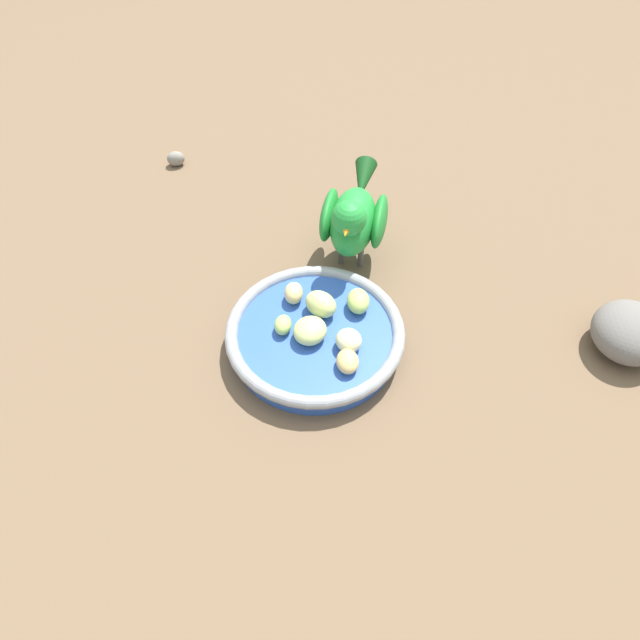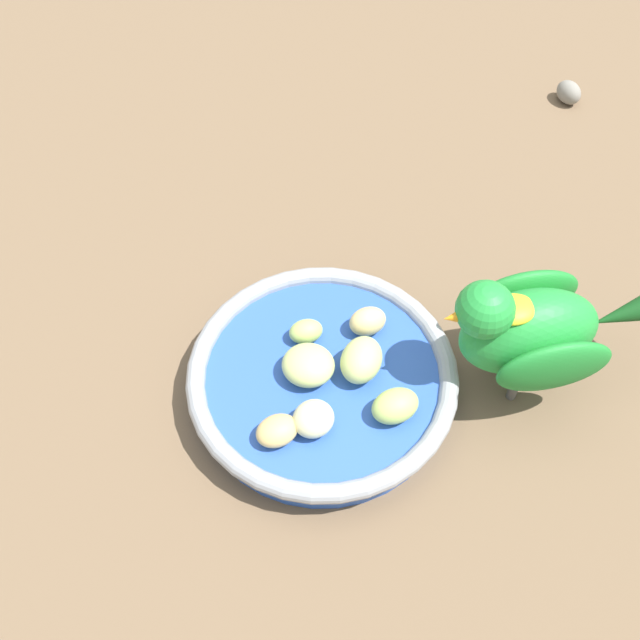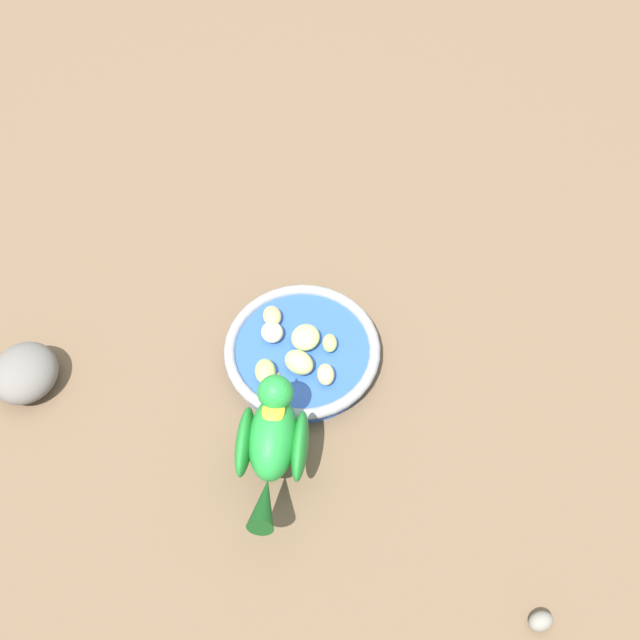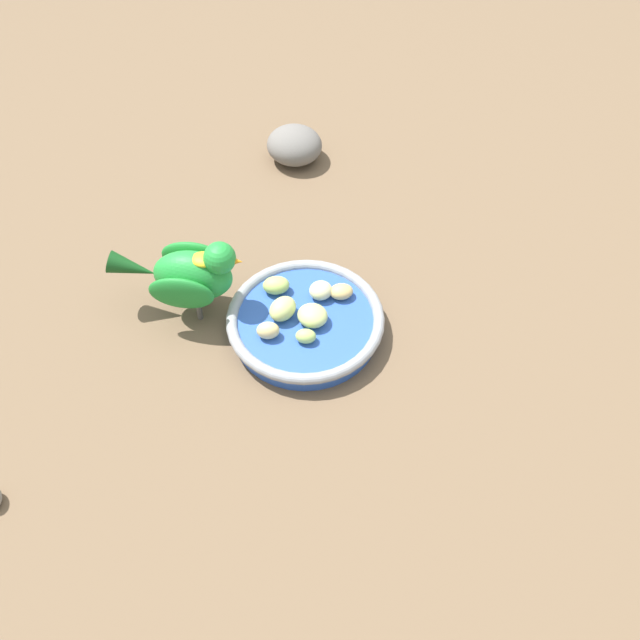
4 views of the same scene
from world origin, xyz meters
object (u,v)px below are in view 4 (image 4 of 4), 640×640
Objects in this scene: feeding_bowl at (305,322)px; parrot at (190,273)px; apple_piece_4 at (306,336)px; apple_piece_0 at (283,309)px; apple_piece_5 at (341,292)px; apple_piece_2 at (268,330)px; rock_large at (294,145)px; apple_piece_6 at (313,316)px; apple_piece_3 at (275,287)px; apple_piece_1 at (321,290)px.

parrot reaches higher than feeding_bowl.
apple_piece_0 is at bearing 59.56° from apple_piece_4.
apple_piece_5 reaches higher than feeding_bowl.
apple_piece_2 is (-0.04, 0.03, 0.02)m from feeding_bowl.
feeding_bowl is 2.33× the size of rock_large.
parrot is at bearing 98.13° from apple_piece_6.
apple_piece_2 is at bearing 104.18° from apple_piece_4.
parrot reaches higher than apple_piece_2.
apple_piece_0 is 0.22× the size of parrot.
feeding_bowl is 5.20× the size of apple_piece_0.
feeding_bowl is 0.06m from apple_piece_3.
parrot is (-0.07, 0.16, 0.03)m from apple_piece_5.
feeding_bowl is 0.06m from apple_piece_5.
apple_piece_0 reaches higher than apple_piece_5.
apple_piece_2 is 0.04m from apple_piece_4.
apple_piece_4 is 0.84× the size of apple_piece_5.
apple_piece_4 is at bearing -120.44° from apple_piece_0.
apple_piece_4 is at bearing 171.66° from apple_piece_5.
apple_piece_2 is 0.94× the size of apple_piece_5.
apple_piece_4 is at bearing -130.06° from apple_piece_3.
apple_piece_3 is 1.36× the size of apple_piece_4.
rock_large is at bearing 75.91° from parrot.
rock_large reaches higher than apple_piece_2.
parrot is at bearing 98.99° from feeding_bowl.
parrot is (-0.05, 0.09, 0.03)m from apple_piece_3.
rock_large reaches higher than apple_piece_5.
apple_piece_2 and apple_piece_3 have the same top height.
parrot is at bearing 117.52° from apple_piece_3.
apple_piece_6 is (-0.04, -0.01, 0.00)m from apple_piece_1.
feeding_bowl is 0.05m from apple_piece_2.
apple_piece_0 is 0.03m from apple_piece_2.
apple_piece_0 is at bearing 99.30° from apple_piece_6.
apple_piece_2 is 0.33× the size of rock_large.
apple_piece_1 is (0.04, -0.00, 0.02)m from feeding_bowl.
apple_piece_1 is 0.29m from rock_large.
parrot reaches higher than apple_piece_0.
feeding_bowl is at bearing -115.39° from apple_piece_3.
apple_piece_6 is at bearing -170.22° from apple_piece_1.
rock_large reaches higher than apple_piece_6.
apple_piece_6 reaches higher than feeding_bowl.
rock_large reaches higher than apple_piece_0.
apple_piece_3 is 0.90× the size of apple_piece_6.
apple_piece_2 is at bearing -160.48° from rock_large.
apple_piece_5 is 0.17× the size of parrot.
apple_piece_2 reaches higher than apple_piece_5.
apple_piece_2 is (-0.08, 0.03, -0.00)m from apple_piece_1.
apple_piece_3 is (0.03, 0.02, -0.00)m from apple_piece_0.
apple_piece_4 is (-0.02, -0.04, -0.00)m from apple_piece_0.
apple_piece_1 is 0.06m from apple_piece_3.
apple_piece_2 is 0.82× the size of apple_piece_3.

